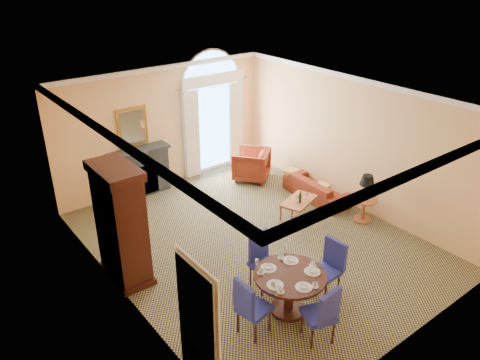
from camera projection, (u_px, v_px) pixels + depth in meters
ground at (254, 241)px, 10.23m from camera, size 7.50×7.50×0.00m
room_envelope at (234, 125)px, 9.60m from camera, size 6.04×7.52×3.45m
armoire at (121, 226)px, 8.66m from camera, size 0.67×1.19×2.34m
dining_table at (289, 284)px, 7.99m from camera, size 1.24×1.24×0.98m
dining_chair_north at (262, 257)px, 8.66m from camera, size 0.52×0.54×1.07m
dining_chair_south at (324, 312)px, 7.32m from camera, size 0.61×0.61×1.07m
dining_chair_east at (330, 264)px, 8.46m from camera, size 0.52×0.51×1.07m
dining_chair_west at (249, 305)px, 7.47m from camera, size 0.56×0.56×1.07m
sofa at (317, 188)px, 11.93m from camera, size 0.82×1.89×0.54m
armchair at (251, 165)px, 12.90m from camera, size 1.30×1.31×0.86m
coffee_table at (299, 202)px, 10.95m from camera, size 1.06×0.80×0.78m
side_table at (366, 193)px, 10.72m from camera, size 0.57×0.57×1.15m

